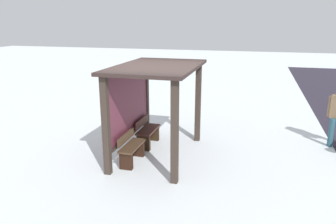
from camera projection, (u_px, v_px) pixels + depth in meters
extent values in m
plane|color=white|center=(158.00, 155.00, 8.22)|extent=(60.00, 60.00, 0.00)
cube|color=#342A23|center=(175.00, 133.00, 6.52)|extent=(0.14, 0.14, 2.20)
cube|color=#342A23|center=(198.00, 103.00, 8.92)|extent=(0.14, 0.14, 2.20)
cube|color=#342A23|center=(106.00, 127.00, 6.91)|extent=(0.14, 0.14, 2.20)
cube|color=#342A23|center=(146.00, 99.00, 9.31)|extent=(0.14, 0.14, 2.20)
cube|color=#302320|center=(157.00, 67.00, 7.60)|extent=(2.94, 1.87, 0.08)
cube|color=#5E2736|center=(129.00, 102.00, 8.05)|extent=(2.45, 0.08, 1.58)
cube|color=#342A23|center=(130.00, 134.00, 8.28)|extent=(2.45, 0.06, 0.08)
cube|color=#473221|center=(132.00, 146.00, 7.68)|extent=(0.98, 0.35, 0.04)
cube|color=#473221|center=(126.00, 137.00, 7.66)|extent=(0.93, 0.04, 0.20)
cube|color=black|center=(138.00, 148.00, 8.10)|extent=(0.12, 0.29, 0.40)
cube|color=black|center=(126.00, 161.00, 7.38)|extent=(0.12, 0.29, 0.40)
cube|color=#472822|center=(148.00, 130.00, 8.76)|extent=(0.98, 0.41, 0.04)
cube|color=#472822|center=(142.00, 122.00, 8.75)|extent=(0.93, 0.04, 0.20)
cube|color=black|center=(153.00, 133.00, 9.18)|extent=(0.12, 0.35, 0.42)
cube|color=black|center=(143.00, 143.00, 8.46)|extent=(0.12, 0.35, 0.42)
cylinder|color=#2C5768|center=(331.00, 133.00, 8.67)|extent=(0.19, 0.19, 0.78)
cylinder|color=#886B4B|center=(330.00, 106.00, 8.72)|extent=(0.12, 0.12, 0.56)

